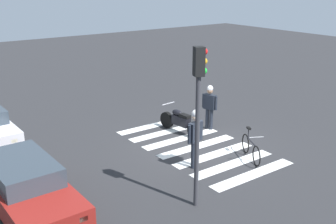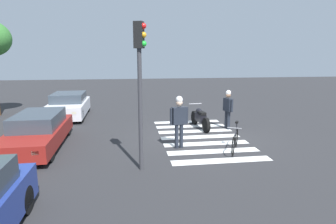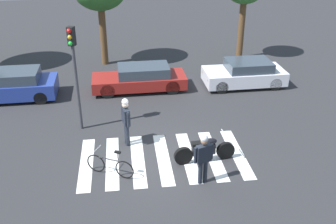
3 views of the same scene
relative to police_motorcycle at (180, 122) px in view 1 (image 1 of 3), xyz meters
name	(u,v)px [view 1 (image 1 of 3)]	position (x,y,z in m)	size (l,w,h in m)	color
ground_plane	(197,146)	(-1.41, 0.35, -0.46)	(60.00, 60.00, 0.00)	#2B2B2D
police_motorcycle	(180,122)	(0.00, 0.00, 0.00)	(2.19, 0.62, 1.04)	black
leaning_bicycle	(251,148)	(-3.26, -0.41, -0.09)	(1.55, 0.83, 0.99)	black
officer_on_foot	(195,134)	(-2.65, 1.47, 0.65)	(0.32, 0.69, 1.90)	#1E232D
officer_by_motorcycle	(210,104)	(-0.31, -1.19, 0.56)	(0.65, 0.33, 1.77)	#1E232D
crosswalk_stripes	(197,146)	(-1.41, 0.35, -0.46)	(5.85, 3.26, 0.01)	silver
car_maroon_wagon	(25,184)	(-1.84, 6.51, 0.14)	(4.56, 1.75, 1.24)	black
traffic_light_pole	(199,103)	(-4.45, 2.90, 2.35)	(0.31, 0.36, 4.18)	#38383D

